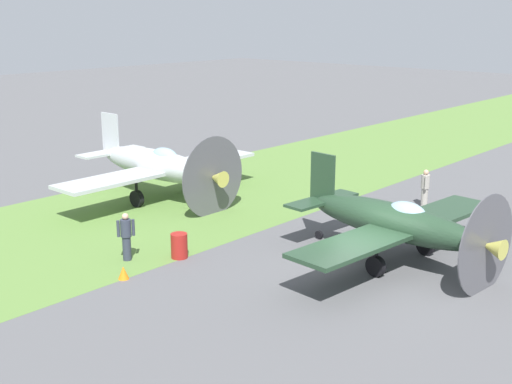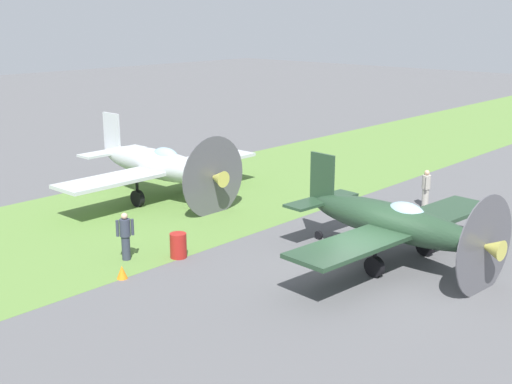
% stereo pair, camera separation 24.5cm
% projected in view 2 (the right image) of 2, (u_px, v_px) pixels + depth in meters
% --- Properties ---
extents(ground_plane, '(160.00, 160.00, 0.00)m').
position_uv_depth(ground_plane, '(356.00, 279.00, 21.97)').
color(ground_plane, '#515154').
extents(grass_verge, '(120.00, 11.00, 0.01)m').
position_uv_depth(grass_verge, '(143.00, 213.00, 29.25)').
color(grass_verge, '#567A38').
rests_on(grass_verge, ground).
extents(airplane_lead, '(9.99, 7.90, 3.55)m').
position_uv_depth(airplane_lead, '(394.00, 222.00, 23.03)').
color(airplane_lead, '#233D28').
rests_on(airplane_lead, ground).
extents(airplane_wingman, '(10.73, 8.54, 3.85)m').
position_uv_depth(airplane_wingman, '(159.00, 165.00, 31.23)').
color(airplane_wingman, '#B2B7BC').
rests_on(airplane_wingman, ground).
extents(ground_crew_chief, '(0.55, 0.38, 1.73)m').
position_uv_depth(ground_crew_chief, '(125.00, 235.00, 23.47)').
color(ground_crew_chief, '#2D3342').
rests_on(ground_crew_chief, ground).
extents(ground_crew_mechanic, '(0.55, 0.38, 1.73)m').
position_uv_depth(ground_crew_mechanic, '(426.00, 188.00, 29.85)').
color(ground_crew_mechanic, '#9E998E').
rests_on(ground_crew_mechanic, ground).
extents(fuel_drum, '(0.60, 0.60, 0.90)m').
position_uv_depth(fuel_drum, '(178.00, 245.00, 23.81)').
color(fuel_drum, maroon).
rests_on(fuel_drum, ground).
extents(runway_marker_cone, '(0.36, 0.36, 0.44)m').
position_uv_depth(runway_marker_cone, '(122.00, 272.00, 21.96)').
color(runway_marker_cone, orange).
rests_on(runway_marker_cone, ground).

